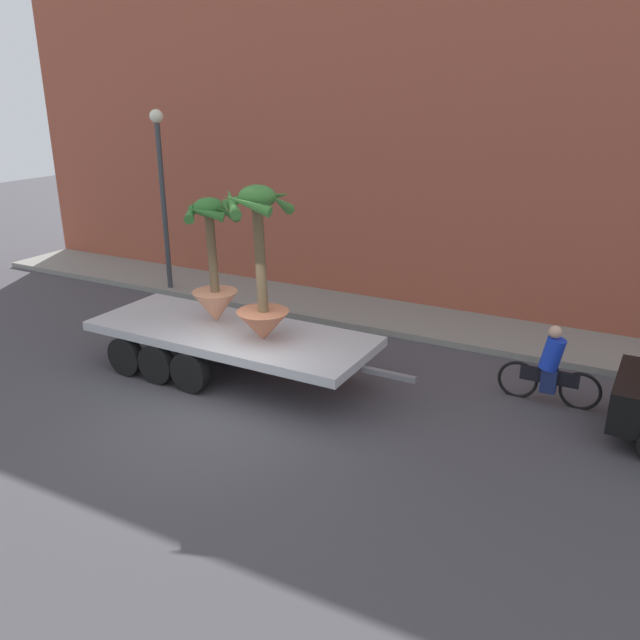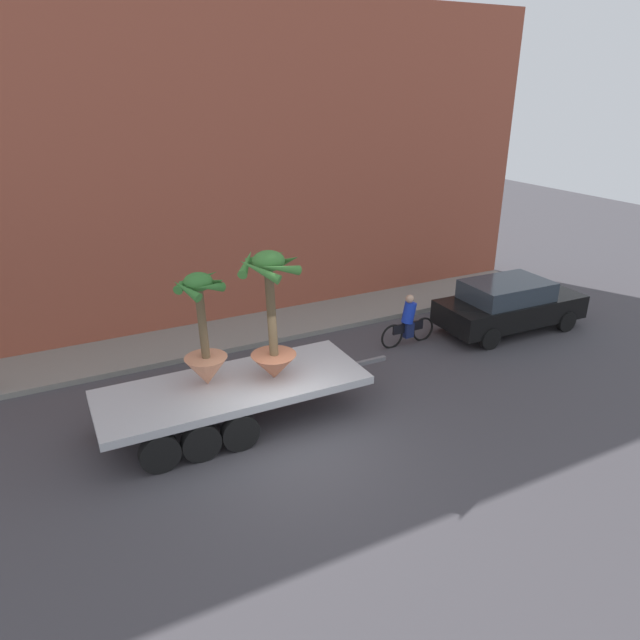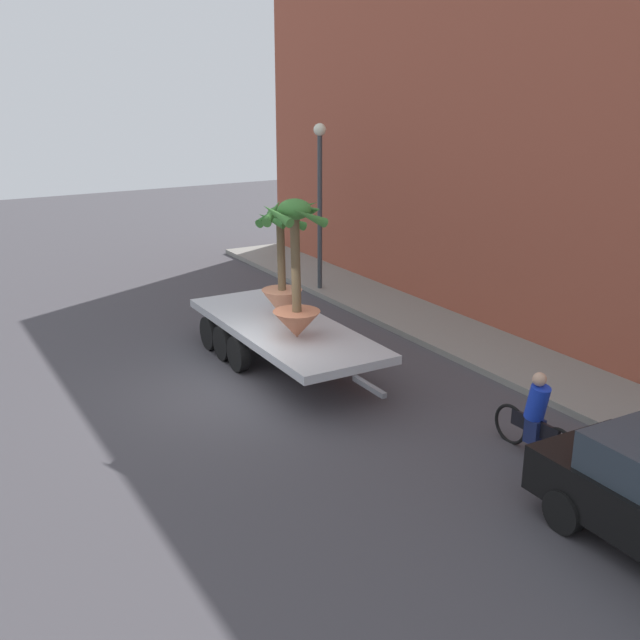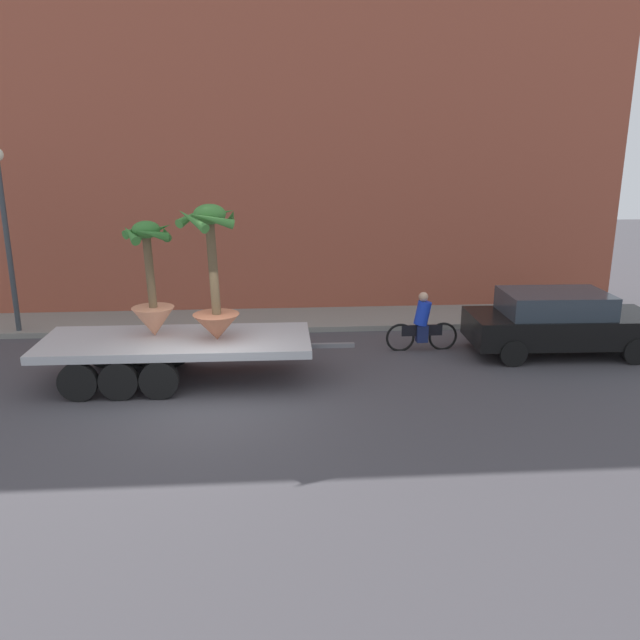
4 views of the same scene
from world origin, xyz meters
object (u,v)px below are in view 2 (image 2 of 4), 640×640
Objects in this scene: flatbed_trailer at (222,395)px; potted_palm_middle at (272,326)px; parked_car at (509,304)px; cyclist at (408,322)px; potted_palm_rear at (204,342)px.

flatbed_trailer is 1.87m from potted_palm_middle.
potted_palm_middle is at bearing -170.62° from parked_car.
potted_palm_middle is at bearing -159.17° from cyclist.
parked_car is (9.67, 0.97, -1.17)m from potted_palm_rear.
cyclist is at bearing 20.83° from potted_palm_middle.
potted_palm_middle reaches higher than parked_car.
flatbed_trailer is 1.28m from potted_palm_rear.
flatbed_trailer is 3.71× the size of cyclist.
potted_palm_middle is 5.55m from cyclist.
flatbed_trailer is at bearing -172.78° from parked_car.
parked_car is at bearing -8.99° from cyclist.
potted_palm_rear reaches higher than parked_car.
potted_palm_middle reaches higher than cyclist.
parked_car is (8.30, 1.37, -1.40)m from potted_palm_middle.
parked_car is (3.32, -0.52, 0.16)m from cyclist.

